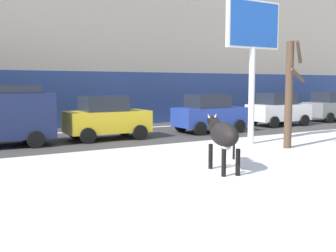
{
  "coord_description": "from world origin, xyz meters",
  "views": [
    {
      "loc": [
        -5.67,
        -8.13,
        2.37
      ],
      "look_at": [
        0.55,
        2.32,
        1.1
      ],
      "focal_mm": 43.26,
      "sensor_mm": 36.0,
      "label": 1
    }
  ],
  "objects_px": {
    "car_grey_hatchback": "(331,107)",
    "billboard": "(253,33)",
    "cow_black": "(223,135)",
    "car_yellow_hatchback": "(106,118)",
    "car_white_hatchback": "(278,109)",
    "car_blue_hatchback": "(209,113)",
    "bare_tree_left_lot": "(290,93)"
  },
  "relations": [
    {
      "from": "cow_black",
      "to": "bare_tree_left_lot",
      "type": "relative_size",
      "value": 0.49
    },
    {
      "from": "car_blue_hatchback",
      "to": "car_white_hatchback",
      "type": "bearing_deg",
      "value": 5.68
    },
    {
      "from": "cow_black",
      "to": "car_grey_hatchback",
      "type": "xyz_separation_m",
      "value": [
        15.27,
        8.26,
        -0.07
      ]
    },
    {
      "from": "cow_black",
      "to": "bare_tree_left_lot",
      "type": "height_order",
      "value": "bare_tree_left_lot"
    },
    {
      "from": "car_yellow_hatchback",
      "to": "car_grey_hatchback",
      "type": "bearing_deg",
      "value": 2.43
    },
    {
      "from": "cow_black",
      "to": "car_white_hatchback",
      "type": "xyz_separation_m",
      "value": [
        10.27,
        7.93,
        -0.07
      ]
    },
    {
      "from": "car_yellow_hatchback",
      "to": "car_grey_hatchback",
      "type": "xyz_separation_m",
      "value": [
        15.53,
        0.66,
        0.0
      ]
    },
    {
      "from": "bare_tree_left_lot",
      "to": "cow_black",
      "type": "bearing_deg",
      "value": -157.13
    },
    {
      "from": "car_yellow_hatchback",
      "to": "car_grey_hatchback",
      "type": "relative_size",
      "value": 1.0
    },
    {
      "from": "cow_black",
      "to": "bare_tree_left_lot",
      "type": "bearing_deg",
      "value": 22.87
    },
    {
      "from": "car_blue_hatchback",
      "to": "bare_tree_left_lot",
      "type": "xyz_separation_m",
      "value": [
        -0.43,
        -5.46,
        1.13
      ]
    },
    {
      "from": "car_white_hatchback",
      "to": "car_grey_hatchback",
      "type": "height_order",
      "value": "same"
    },
    {
      "from": "car_blue_hatchback",
      "to": "bare_tree_left_lot",
      "type": "distance_m",
      "value": 5.59
    },
    {
      "from": "car_yellow_hatchback",
      "to": "bare_tree_left_lot",
      "type": "relative_size",
      "value": 0.91
    },
    {
      "from": "car_white_hatchback",
      "to": "bare_tree_left_lot",
      "type": "height_order",
      "value": "bare_tree_left_lot"
    },
    {
      "from": "car_grey_hatchback",
      "to": "billboard",
      "type": "bearing_deg",
      "value": -156.69
    },
    {
      "from": "car_white_hatchback",
      "to": "bare_tree_left_lot",
      "type": "xyz_separation_m",
      "value": [
        -5.65,
        -5.98,
        1.13
      ]
    },
    {
      "from": "cow_black",
      "to": "car_yellow_hatchback",
      "type": "height_order",
      "value": "car_yellow_hatchback"
    },
    {
      "from": "billboard",
      "to": "car_blue_hatchback",
      "type": "height_order",
      "value": "billboard"
    },
    {
      "from": "car_white_hatchback",
      "to": "car_yellow_hatchback",
      "type": "bearing_deg",
      "value": -178.21
    },
    {
      "from": "billboard",
      "to": "car_blue_hatchback",
      "type": "relative_size",
      "value": 1.56
    },
    {
      "from": "car_white_hatchback",
      "to": "billboard",
      "type": "bearing_deg",
      "value": -143.85
    },
    {
      "from": "billboard",
      "to": "car_grey_hatchback",
      "type": "distance_m",
      "value": 12.54
    },
    {
      "from": "car_white_hatchback",
      "to": "car_blue_hatchback",
      "type": "bearing_deg",
      "value": -174.32
    },
    {
      "from": "billboard",
      "to": "bare_tree_left_lot",
      "type": "xyz_separation_m",
      "value": [
        0.43,
        -1.53,
        -2.26
      ]
    },
    {
      "from": "billboard",
      "to": "car_yellow_hatchback",
      "type": "relative_size",
      "value": 1.56
    },
    {
      "from": "car_blue_hatchback",
      "to": "car_white_hatchback",
      "type": "xyz_separation_m",
      "value": [
        5.22,
        0.52,
        0.0
      ]
    },
    {
      "from": "car_white_hatchback",
      "to": "car_grey_hatchback",
      "type": "bearing_deg",
      "value": 3.8
    },
    {
      "from": "billboard",
      "to": "car_grey_hatchback",
      "type": "height_order",
      "value": "billboard"
    },
    {
      "from": "car_yellow_hatchback",
      "to": "car_white_hatchback",
      "type": "bearing_deg",
      "value": 1.79
    },
    {
      "from": "cow_black",
      "to": "car_white_hatchback",
      "type": "bearing_deg",
      "value": 37.66
    },
    {
      "from": "cow_black",
      "to": "car_grey_hatchback",
      "type": "bearing_deg",
      "value": 28.41
    }
  ]
}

